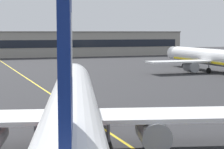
% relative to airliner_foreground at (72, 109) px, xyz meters
% --- Properties ---
extents(taxiway_centreline, '(8.40, 179.83, 0.01)m').
position_rel_airliner_foreground_xyz_m(taxiway_centreline, '(3.98, 17.78, -3.37)').
color(taxiway_centreline, yellow).
rests_on(taxiway_centreline, ground).
extents(airliner_foreground, '(32.24, 41.01, 11.65)m').
position_rel_airliner_foreground_xyz_m(airliner_foreground, '(0.00, 0.00, 0.00)').
color(airliner_foreground, white).
rests_on(airliner_foreground, ground).
extents(airliner_background, '(31.77, 41.10, 11.56)m').
position_rel_airliner_foreground_xyz_m(airliner_background, '(44.60, 50.17, -0.03)').
color(airliner_background, white).
rests_on(airliner_background, ground).
extents(safety_cone_by_nose_gear, '(0.44, 0.44, 0.55)m').
position_rel_airliner_foreground_xyz_m(safety_cone_by_nose_gear, '(1.39, 17.20, -3.11)').
color(safety_cone_by_nose_gear, orange).
rests_on(safety_cone_by_nose_gear, ground).
extents(terminal_building, '(112.16, 12.40, 9.45)m').
position_rel_airliner_foreground_xyz_m(terminal_building, '(14.90, 122.03, 1.36)').
color(terminal_building, '#9E998E').
rests_on(terminal_building, ground).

